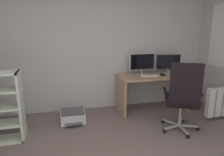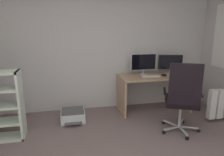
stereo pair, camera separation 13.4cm
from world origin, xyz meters
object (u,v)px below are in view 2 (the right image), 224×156
monitor_secondary (170,63)px  office_chair (183,96)px  desk (154,85)px  printer (73,115)px  monitor_main (143,63)px  keyboard (151,76)px  computer_mouse (164,75)px

monitor_secondary → office_chair: office_chair is taller
desk → printer: size_ratio=2.92×
monitor_secondary → printer: monitor_secondary is taller
monitor_main → keyboard: 0.31m
monitor_main → printer: (-1.43, -0.31, -0.87)m
monitor_main → office_chair: 1.21m
desk → office_chair: (0.01, -1.01, 0.09)m
desk → printer: 1.69m
keyboard → desk: bearing=33.5°
monitor_main → keyboard: monitor_main is taller
desk → printer: bearing=-173.7°
office_chair → printer: size_ratio=2.41×
printer → keyboard: bearing=4.4°
monitor_main → printer: monitor_main is taller
office_chair → keyboard: bearing=97.8°
office_chair → monitor_main: bearing=100.6°
keyboard → computer_mouse: 0.27m
desk → monitor_main: (-0.20, 0.13, 0.44)m
monitor_secondary → monitor_main: bearing=-180.0°
office_chair → printer: 1.91m
keyboard → printer: keyboard is taller
printer → desk: bearing=6.3°
computer_mouse → monitor_secondary: bearing=36.9°
keyboard → computer_mouse: computer_mouse is taller
desk → monitor_secondary: (0.39, 0.13, 0.41)m
desk → keyboard: 0.24m
monitor_main → printer: size_ratio=1.12×
desk → office_chair: office_chair is taller
office_chair → desk: bearing=90.8°
monitor_secondary → computer_mouse: monitor_secondary is taller
computer_mouse → printer: size_ratio=0.21×
keyboard → computer_mouse: bearing=0.3°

